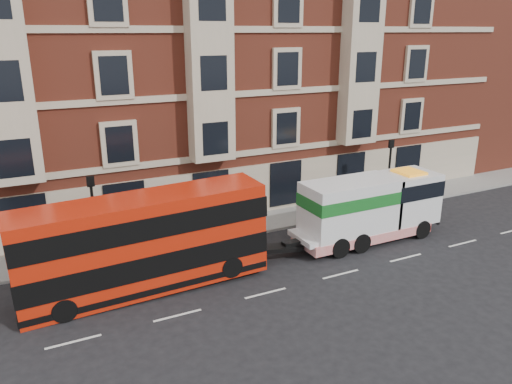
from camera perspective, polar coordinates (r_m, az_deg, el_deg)
ground at (r=22.24m, az=1.09°, el=-11.50°), size 120.00×120.00×0.00m
sidewalk at (r=28.40m, az=-5.94°, el=-4.62°), size 90.00×3.00×0.15m
victorian_terrace at (r=33.52m, az=-10.44°, el=16.21°), size 45.00×12.00×20.40m
filler_east at (r=51.51m, az=27.20°, el=14.42°), size 18.00×10.00×19.00m
lamp_post_west at (r=24.94m, az=-18.05°, el=-2.30°), size 0.35×0.15×4.35m
lamp_post_east at (r=32.47m, az=14.99°, el=2.62°), size 0.35×0.15×4.35m
double_decker_bus at (r=22.08m, az=-12.61°, el=-5.59°), size 10.62×2.44×4.30m
tow_truck at (r=27.36m, az=12.65°, el=-1.81°), size 8.50×2.51×3.54m
pedestrian at (r=25.91m, az=-17.58°, el=-5.73°), size 0.65×0.60×1.49m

